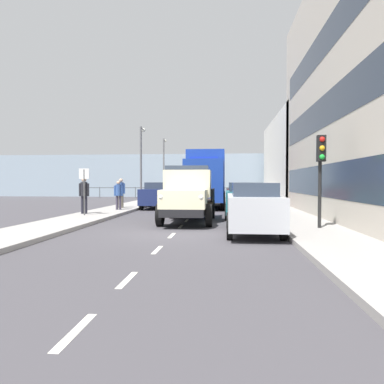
% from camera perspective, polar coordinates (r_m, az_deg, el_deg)
% --- Properties ---
extents(ground_plane, '(80.00, 80.00, 0.00)m').
position_cam_1_polar(ground_plane, '(20.61, 0.45, -3.27)').
color(ground_plane, '#423F44').
extents(sidewalk_left, '(2.34, 36.90, 0.15)m').
position_cam_1_polar(sidewalk_left, '(20.76, 13.76, -3.07)').
color(sidewalk_left, '#9E9993').
rests_on(sidewalk_left, ground_plane).
extents(sidewalk_right, '(2.34, 36.90, 0.15)m').
position_cam_1_polar(sidewalk_right, '(21.55, -12.36, -2.89)').
color(sidewalk_right, '#9E9993').
rests_on(sidewalk_right, ground_plane).
extents(road_centreline_markings, '(0.12, 33.03, 0.01)m').
position_cam_1_polar(road_centreline_markings, '(20.13, 0.33, -3.37)').
color(road_centreline_markings, silver).
rests_on(road_centreline_markings, ground_plane).
extents(building_far_block, '(6.32, 15.61, 7.33)m').
position_cam_1_polar(building_far_block, '(33.48, 18.11, 4.80)').
color(building_far_block, silver).
rests_on(building_far_block, ground_plane).
extents(sea_horizon, '(80.00, 0.80, 5.00)m').
position_cam_1_polar(sea_horizon, '(41.96, 2.95, 2.63)').
color(sea_horizon, '#8C9EAD').
rests_on(sea_horizon, ground_plane).
extents(seawall_railing, '(28.08, 0.08, 1.20)m').
position_cam_1_polar(seawall_railing, '(38.36, 2.72, 0.36)').
color(seawall_railing, '#4C5156').
rests_on(seawall_railing, ground_plane).
extents(truck_vintage_cream, '(2.17, 5.64, 2.43)m').
position_cam_1_polar(truck_vintage_cream, '(15.38, -0.67, -0.53)').
color(truck_vintage_cream, black).
rests_on(truck_vintage_cream, ground_plane).
extents(lorry_cargo_blue, '(2.58, 8.20, 3.87)m').
position_cam_1_polar(lorry_cargo_blue, '(25.05, 2.30, 2.35)').
color(lorry_cargo_blue, '#193899').
rests_on(lorry_cargo_blue, ground_plane).
extents(car_silver_kerbside_near, '(1.78, 4.42, 1.72)m').
position_cam_1_polar(car_silver_kerbside_near, '(12.31, 9.63, -2.40)').
color(car_silver_kerbside_near, '#B7BABF').
rests_on(car_silver_kerbside_near, ground_plane).
extents(car_teal_kerbside_1, '(1.91, 4.26, 1.72)m').
position_cam_1_polar(car_teal_kerbside_1, '(17.66, 8.32, -1.19)').
color(car_teal_kerbside_1, '#1E6670').
rests_on(car_teal_kerbside_1, ground_plane).
extents(car_maroon_kerbside_2, '(1.81, 4.21, 1.72)m').
position_cam_1_polar(car_maroon_kerbside_2, '(23.35, 7.59, -0.51)').
color(car_maroon_kerbside_2, maroon).
rests_on(car_maroon_kerbside_2, ground_plane).
extents(car_navy_oppositeside_0, '(1.86, 4.35, 1.72)m').
position_cam_1_polar(car_navy_oppositeside_0, '(23.92, -5.31, -0.45)').
color(car_navy_oppositeside_0, navy).
rests_on(car_navy_oppositeside_0, ground_plane).
extents(pedestrian_couple_b, '(0.53, 0.34, 1.83)m').
position_cam_1_polar(pedestrian_couple_b, '(18.91, -16.72, -0.02)').
color(pedestrian_couple_b, black).
rests_on(pedestrian_couple_b, sidewalk_right).
extents(pedestrian_near_railing, '(0.53, 0.34, 1.67)m').
position_cam_1_polar(pedestrian_near_railing, '(21.14, -11.56, -0.11)').
color(pedestrian_near_railing, '#383342').
rests_on(pedestrian_near_railing, sidewalk_right).
extents(pedestrian_with_bag, '(0.53, 0.34, 1.82)m').
position_cam_1_polar(pedestrian_with_bag, '(22.71, -11.19, 0.25)').
color(pedestrian_with_bag, '#4C473D').
rests_on(pedestrian_with_bag, sidewalk_right).
extents(traffic_light_near, '(0.28, 0.41, 3.20)m').
position_cam_1_polar(traffic_light_near, '(13.20, 19.71, 4.65)').
color(traffic_light_near, black).
rests_on(traffic_light_near, sidewalk_left).
extents(lamp_post_promenade, '(0.32, 1.14, 5.91)m').
position_cam_1_polar(lamp_post_promenade, '(28.60, -8.01, 5.52)').
color(lamp_post_promenade, '#59595B').
rests_on(lamp_post_promenade, sidewalk_right).
extents(lamp_post_far, '(0.32, 1.14, 6.21)m').
position_cam_1_polar(lamp_post_far, '(38.59, -4.46, 4.74)').
color(lamp_post_far, '#59595B').
rests_on(lamp_post_far, sidewalk_right).
extents(street_sign, '(0.50, 0.07, 2.25)m').
position_cam_1_polar(street_sign, '(18.07, -16.69, 1.32)').
color(street_sign, '#4C4C4C').
rests_on(street_sign, sidewalk_right).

